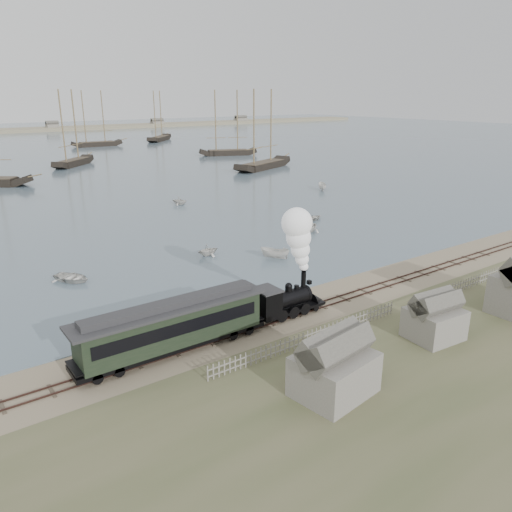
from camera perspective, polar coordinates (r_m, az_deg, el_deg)
ground at (r=48.86m, az=6.63°, el=-4.63°), size 600.00×600.00×0.00m
rail_track at (r=47.52m, az=8.26°, el=-5.32°), size 120.00×1.80×0.16m
picket_fence_west at (r=40.21m, az=6.41°, el=-9.86°), size 19.00×0.10×1.20m
picket_fence_east at (r=53.58m, az=22.15°, el=-3.82°), size 15.00×0.10×1.20m
shed_left at (r=34.39m, az=8.80°, el=-15.22°), size 5.00×4.00×4.10m
shed_mid at (r=43.18m, az=19.51°, el=-8.80°), size 4.00×3.50×3.60m
locomotive at (r=43.51m, az=4.77°, el=-1.45°), size 7.41×2.77×9.23m
passenger_coach at (r=38.08m, az=-9.55°, el=-7.76°), size 15.24×2.94×3.70m
beached_dinghy at (r=46.56m, az=3.60°, el=-5.22°), size 3.53×4.22×0.75m
rowboat_0 at (r=55.52m, az=-20.30°, el=-2.31°), size 5.08×4.70×0.86m
rowboat_1 at (r=60.48m, az=-5.52°, el=0.69°), size 2.38×2.75×1.43m
rowboat_2 at (r=59.15m, az=2.16°, el=0.32°), size 3.42×3.33×1.34m
rowboat_3 at (r=77.97m, az=6.44°, el=4.37°), size 2.62×3.65×0.75m
rowboat_4 at (r=71.06m, az=6.26°, el=3.45°), size 3.95×4.20×1.76m
rowboat_5 at (r=102.78m, az=7.56°, el=7.86°), size 3.93×3.41×1.47m
rowboat_7 at (r=89.30m, az=-8.74°, el=6.30°), size 3.88×3.76×1.56m
schooner_3 at (r=145.35m, az=-20.53°, el=13.55°), size 14.78×14.85×20.00m
schooner_4 at (r=131.53m, az=0.86°, el=14.29°), size 22.01×12.86×20.00m
schooner_5 at (r=161.04m, az=-3.27°, el=14.96°), size 18.33×10.48×20.00m
schooner_8 at (r=197.61m, az=-17.97°, el=14.72°), size 18.29×4.86×20.00m
schooner_9 at (r=215.41m, az=-11.13°, el=15.45°), size 17.28×17.95×20.00m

